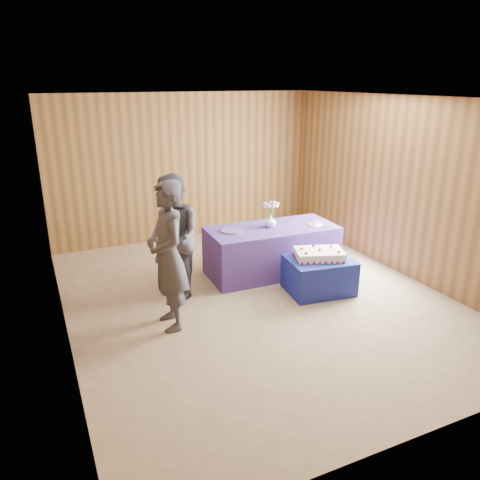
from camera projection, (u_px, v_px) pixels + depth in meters
ground at (255, 298)px, 6.58m from camera, size 6.00×6.00×0.00m
room_shell at (257, 171)px, 5.99m from camera, size 5.04×6.04×2.72m
cake_table at (319, 275)px, 6.71m from camera, size 0.98×0.81×0.50m
serving_table at (272, 250)px, 7.32m from camera, size 2.03×0.97×0.75m
sheet_cake at (319, 254)px, 6.64m from camera, size 0.81×0.68×0.16m
vase at (271, 221)px, 7.20m from camera, size 0.22×0.22×0.18m
flower_spray at (271, 205)px, 7.12m from camera, size 0.25×0.25×0.19m
platter at (232, 231)px, 7.02m from camera, size 0.37×0.37×0.02m
plate at (316, 225)px, 7.32m from camera, size 0.26×0.26×0.01m
cake_slice at (316, 222)px, 7.30m from camera, size 0.07×0.06×0.08m
knife at (322, 227)px, 7.20m from camera, size 0.26×0.09×0.00m
guest_left at (169, 256)px, 5.56m from camera, size 0.45×0.67×1.84m
guest_right at (173, 238)px, 6.34m from camera, size 0.73×0.90×1.74m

